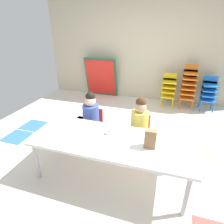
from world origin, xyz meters
TOP-DOWN VIEW (x-y plane):
  - ground_plane at (-0.01, -0.00)m, footprint 5.26×4.62m
  - back_wall at (0.00, 2.31)m, footprint 5.26×0.10m
  - craft_table at (0.14, -0.83)m, footprint 1.96×0.77m
  - seated_child_near_camera at (-0.40, -0.22)m, footprint 0.32×0.31m
  - seated_child_middle_seat at (0.39, -0.22)m, footprint 0.32×0.31m
  - kid_chair_yellow_stack at (0.75, 1.93)m, footprint 0.32×0.30m
  - kid_chair_orange_stack at (1.19, 1.93)m, footprint 0.32×0.30m
  - kid_chair_blue_stack at (1.65, 1.93)m, footprint 0.32×0.30m
  - folded_activity_table at (-1.10, 2.11)m, footprint 0.90×0.29m
  - paper_bag_brown at (0.61, -0.85)m, footprint 0.13×0.09m
  - paper_plate_near_edge at (0.06, -0.72)m, footprint 0.18×0.18m
  - paper_plate_center_table at (-0.38, -0.97)m, footprint 0.18×0.18m
  - donut_powdered_on_plate at (0.06, -0.72)m, footprint 0.11×0.11m

SIDE VIEW (x-z plane):
  - ground_plane at x=-0.01m, z-range -0.02..0.00m
  - kid_chair_yellow_stack at x=0.75m, z-range 0.06..0.86m
  - kid_chair_blue_stack at x=1.65m, z-range 0.06..0.86m
  - craft_table at x=0.14m, z-range 0.24..0.81m
  - folded_activity_table at x=-1.10m, z-range -0.01..1.08m
  - seated_child_near_camera at x=-0.40m, z-range 0.10..1.01m
  - seated_child_middle_seat at x=0.39m, z-range 0.10..1.01m
  - paper_plate_near_edge at x=0.06m, z-range 0.57..0.58m
  - paper_plate_center_table at x=-0.38m, z-range 0.57..0.58m
  - kid_chair_orange_stack at x=1.19m, z-range 0.06..1.10m
  - donut_powdered_on_plate at x=0.06m, z-range 0.58..0.61m
  - paper_bag_brown at x=0.61m, z-range 0.57..0.79m
  - back_wall at x=0.00m, z-range 0.00..2.55m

